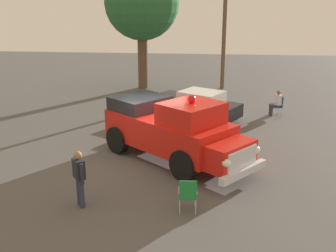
# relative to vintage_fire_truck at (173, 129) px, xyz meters

# --- Properties ---
(ground_plane) EXTENTS (60.00, 60.00, 0.00)m
(ground_plane) POSITION_rel_vintage_fire_truck_xyz_m (0.81, -0.27, -1.20)
(ground_plane) COLOR #514F4C
(vintage_fire_truck) EXTENTS (5.96, 5.48, 2.59)m
(vintage_fire_truck) POSITION_rel_vintage_fire_truck_xyz_m (0.00, 0.00, 0.00)
(vintage_fire_truck) COLOR black
(vintage_fire_truck) RESTS_ON ground
(classic_hot_rod) EXTENTS (4.71, 3.74, 1.46)m
(classic_hot_rod) POSITION_rel_vintage_fire_truck_xyz_m (-0.62, -5.32, -0.45)
(classic_hot_rod) COLOR black
(classic_hot_rod) RESTS_ON ground
(lawn_chair_near_truck) EXTENTS (0.57, 0.58, 1.02)m
(lawn_chair_near_truck) POSITION_rel_vintage_fire_truck_xyz_m (-4.81, -6.53, -0.61)
(lawn_chair_near_truck) COLOR #B7BABF
(lawn_chair_near_truck) RESTS_ON ground
(lawn_chair_by_car) EXTENTS (0.55, 0.54, 1.02)m
(lawn_chair_by_car) POSITION_rel_vintage_fire_truck_xyz_m (-0.79, 3.85, -0.61)
(lawn_chair_by_car) COLOR #B7BABF
(lawn_chair_by_car) RESTS_ON ground
(spectator_seated) EXTENTS (0.59, 0.45, 1.29)m
(spectator_seated) POSITION_rel_vintage_fire_truck_xyz_m (-4.68, -6.51, -0.50)
(spectator_seated) COLOR #383842
(spectator_seated) RESTS_ON ground
(spectator_standing) EXTENTS (0.45, 0.58, 1.68)m
(spectator_standing) POSITION_rel_vintage_fire_truck_xyz_m (2.28, 3.79, -0.23)
(spectator_standing) COLOR #2D334C
(spectator_standing) RESTS_ON ground
(oak_tree_left) EXTENTS (4.70, 4.70, 7.81)m
(oak_tree_left) POSITION_rel_vintage_fire_truck_xyz_m (3.12, -12.42, 4.21)
(oak_tree_left) COLOR brown
(oak_tree_left) RESTS_ON ground
(utility_pole) EXTENTS (0.88, 1.57, 6.67)m
(utility_pole) POSITION_rel_vintage_fire_truck_xyz_m (-2.10, -12.79, 2.28)
(utility_pole) COLOR brown
(utility_pole) RESTS_ON ground
(traffic_cone) EXTENTS (0.40, 0.40, 0.64)m
(traffic_cone) POSITION_rel_vintage_fire_truck_xyz_m (-1.49, -2.10, -0.89)
(traffic_cone) COLOR orange
(traffic_cone) RESTS_ON ground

